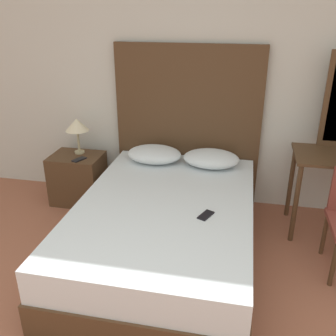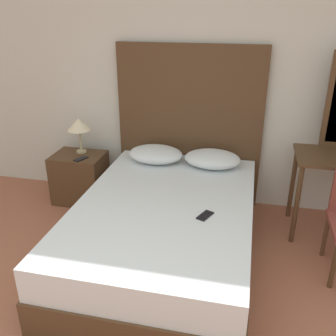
{
  "view_description": "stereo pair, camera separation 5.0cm",
  "coord_description": "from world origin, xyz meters",
  "px_view_note": "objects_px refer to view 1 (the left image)",
  "views": [
    {
      "loc": [
        0.57,
        -0.94,
        1.98
      ],
      "look_at": [
        0.01,
        1.77,
        0.78
      ],
      "focal_mm": 40.0,
      "sensor_mm": 36.0,
      "label": 1
    },
    {
      "loc": [
        0.62,
        -0.93,
        1.98
      ],
      "look_at": [
        0.01,
        1.77,
        0.78
      ],
      "focal_mm": 40.0,
      "sensor_mm": 36.0,
      "label": 2
    }
  ],
  "objects_px": {
    "bed": "(165,229)",
    "phone_on_nightstand": "(79,159)",
    "phone_on_bed": "(206,215)",
    "table_lamp": "(77,126)",
    "nightstand": "(78,178)"
  },
  "relations": [
    {
      "from": "nightstand",
      "to": "table_lamp",
      "type": "height_order",
      "value": "table_lamp"
    },
    {
      "from": "bed",
      "to": "phone_on_bed",
      "type": "xyz_separation_m",
      "value": [
        0.35,
        -0.16,
        0.27
      ]
    },
    {
      "from": "bed",
      "to": "phone_on_nightstand",
      "type": "height_order",
      "value": "phone_on_nightstand"
    },
    {
      "from": "table_lamp",
      "to": "phone_on_nightstand",
      "type": "height_order",
      "value": "table_lamp"
    },
    {
      "from": "phone_on_bed",
      "to": "phone_on_nightstand",
      "type": "bearing_deg",
      "value": 149.26
    },
    {
      "from": "bed",
      "to": "phone_on_bed",
      "type": "relative_size",
      "value": 12.71
    },
    {
      "from": "table_lamp",
      "to": "phone_on_nightstand",
      "type": "xyz_separation_m",
      "value": [
        0.08,
        -0.19,
        -0.3
      ]
    },
    {
      "from": "phone_on_bed",
      "to": "nightstand",
      "type": "height_order",
      "value": "phone_on_bed"
    },
    {
      "from": "phone_on_nightstand",
      "to": "nightstand",
      "type": "bearing_deg",
      "value": 128.76
    },
    {
      "from": "phone_on_bed",
      "to": "nightstand",
      "type": "bearing_deg",
      "value": 147.73
    },
    {
      "from": "table_lamp",
      "to": "phone_on_nightstand",
      "type": "bearing_deg",
      "value": -67.65
    },
    {
      "from": "bed",
      "to": "table_lamp",
      "type": "bearing_deg",
      "value": 142.63
    },
    {
      "from": "bed",
      "to": "phone_on_bed",
      "type": "distance_m",
      "value": 0.47
    },
    {
      "from": "table_lamp",
      "to": "nightstand",
      "type": "bearing_deg",
      "value": -94.5
    },
    {
      "from": "bed",
      "to": "phone_on_bed",
      "type": "bearing_deg",
      "value": -24.35
    }
  ]
}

